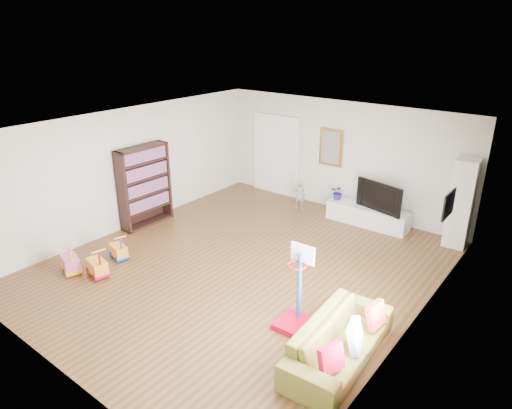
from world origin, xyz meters
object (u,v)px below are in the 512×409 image
Objects in this scene: bookshelf at (145,186)px; sofa at (339,341)px; media_console at (367,216)px; basketball_hoop at (294,289)px.

sofa is at bearing -12.69° from bookshelf.
media_console is 1.42× the size of basketball_hoop.
bookshelf is 4.99m from basketball_hoop.
basketball_hoop is at bearing -80.32° from media_console.
sofa is (5.75, -1.38, -0.62)m from bookshelf.
bookshelf reaches higher than media_console.
media_console is 5.16m from bookshelf.
bookshelf is 0.89× the size of sofa.
sofa is (1.68, -4.48, 0.08)m from media_console.
basketball_hoop is (0.77, -4.26, 0.45)m from media_console.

